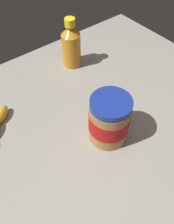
% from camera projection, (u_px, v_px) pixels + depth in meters
% --- Properties ---
extents(ground_plane, '(0.94, 0.73, 0.05)m').
position_uv_depth(ground_plane, '(89.00, 123.00, 0.65)').
color(ground_plane, gray).
extents(peanut_butter_jar, '(0.10, 0.10, 0.13)m').
position_uv_depth(peanut_butter_jar, '(108.00, 120.00, 0.54)').
color(peanut_butter_jar, '#B27238').
rests_on(peanut_butter_jar, ground_plane).
extents(honey_bottle, '(0.06, 0.06, 0.16)m').
position_uv_depth(honey_bottle, '(71.00, 45.00, 0.72)').
color(honey_bottle, orange).
rests_on(honey_bottle, ground_plane).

